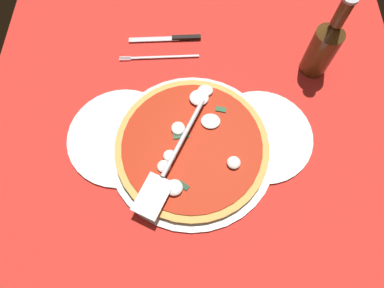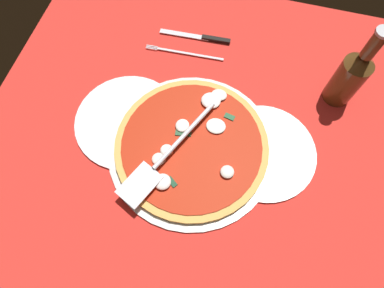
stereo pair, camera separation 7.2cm
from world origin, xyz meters
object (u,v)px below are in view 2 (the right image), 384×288
Objects in this scene: dinner_plate_right at (264,152)px; beer_bottle at (351,76)px; pizza at (192,144)px; dinner_plate_left at (128,121)px; place_setting_far at (193,46)px; pizza_server at (166,155)px.

beer_bottle reaches higher than dinner_plate_right.
dinner_plate_left is at bearing 172.03° from pizza.
beer_bottle is at bearing 168.03° from place_setting_far.
dinner_plate_left is 32.33cm from dinner_plate_right.
beer_bottle is (37.68, -5.90, 8.25)cm from place_setting_far.
place_setting_far is (9.10, 25.73, -0.15)cm from dinner_plate_left.
beer_bottle is (14.46, 19.32, 8.10)cm from dinner_plate_right.
pizza is (16.34, -2.29, 1.28)cm from dinner_plate_left.
place_setting_far is 39.02cm from beer_bottle.
dinner_plate_left is 16.55cm from pizza.
dinner_plate_left is at bearing -96.97° from pizza_server.
pizza_server is 44.42cm from beer_bottle.
pizza is (-15.99, -2.80, 1.28)cm from dinner_plate_right.
place_setting_far is at bearing 104.48° from pizza.
pizza is at bearing -144.00° from beer_bottle.
beer_bottle is (46.79, 19.83, 8.10)cm from dinner_plate_left.
pizza is at bearing -7.97° from dinner_plate_left.
dinner_plate_left is 1.11× the size of beer_bottle.
dinner_plate_right is 0.68× the size of pizza.
pizza is 1.54× the size of beer_bottle.
dinner_plate_left and dinner_plate_right have the same top height.
pizza_server reaches higher than dinner_plate_right.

